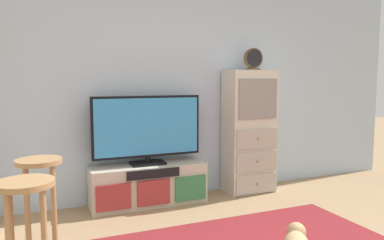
{
  "coord_description": "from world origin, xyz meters",
  "views": [
    {
      "loc": [
        -1.35,
        -1.52,
        1.32
      ],
      "look_at": [
        -0.03,
        1.64,
        0.95
      ],
      "focal_mm": 34.49,
      "sensor_mm": 36.0,
      "label": 1
    }
  ],
  "objects_px": {
    "side_cabinet": "(249,132)",
    "bar_stool_near": "(26,212)",
    "media_console": "(149,185)",
    "television": "(147,128)",
    "bar_stool_far": "(40,183)",
    "desk_clock": "(253,59)"
  },
  "relations": [
    {
      "from": "side_cabinet",
      "to": "bar_stool_far",
      "type": "xyz_separation_m",
      "value": [
        -2.31,
        -0.74,
        -0.18
      ]
    },
    {
      "from": "television",
      "to": "bar_stool_near",
      "type": "bearing_deg",
      "value": -129.35
    },
    {
      "from": "media_console",
      "to": "bar_stool_near",
      "type": "bearing_deg",
      "value": -129.84
    },
    {
      "from": "side_cabinet",
      "to": "bar_stool_near",
      "type": "distance_m",
      "value": 2.76
    },
    {
      "from": "side_cabinet",
      "to": "desk_clock",
      "type": "height_order",
      "value": "desk_clock"
    },
    {
      "from": "media_console",
      "to": "bar_stool_far",
      "type": "xyz_separation_m",
      "value": [
        -1.07,
        -0.73,
        0.32
      ]
    },
    {
      "from": "media_console",
      "to": "bar_stool_near",
      "type": "height_order",
      "value": "bar_stool_near"
    },
    {
      "from": "side_cabinet",
      "to": "bar_stool_near",
      "type": "height_order",
      "value": "side_cabinet"
    },
    {
      "from": "television",
      "to": "side_cabinet",
      "type": "xyz_separation_m",
      "value": [
        1.24,
        -0.01,
        -0.1
      ]
    },
    {
      "from": "television",
      "to": "bar_stool_far",
      "type": "relative_size",
      "value": 1.6
    },
    {
      "from": "desk_clock",
      "to": "bar_stool_far",
      "type": "distance_m",
      "value": 2.65
    },
    {
      "from": "bar_stool_near",
      "to": "side_cabinet",
      "type": "bearing_deg",
      "value": 30.08
    },
    {
      "from": "media_console",
      "to": "television",
      "type": "distance_m",
      "value": 0.61
    },
    {
      "from": "bar_stool_far",
      "to": "bar_stool_near",
      "type": "bearing_deg",
      "value": -96.83
    },
    {
      "from": "side_cabinet",
      "to": "bar_stool_near",
      "type": "bearing_deg",
      "value": -149.92
    },
    {
      "from": "bar_stool_near",
      "to": "desk_clock",
      "type": "bearing_deg",
      "value": 29.54
    },
    {
      "from": "bar_stool_near",
      "to": "television",
      "type": "bearing_deg",
      "value": 50.65
    },
    {
      "from": "side_cabinet",
      "to": "bar_stool_far",
      "type": "height_order",
      "value": "side_cabinet"
    },
    {
      "from": "media_console",
      "to": "bar_stool_near",
      "type": "relative_size",
      "value": 1.67
    },
    {
      "from": "bar_stool_near",
      "to": "bar_stool_far",
      "type": "bearing_deg",
      "value": 83.17
    },
    {
      "from": "television",
      "to": "media_console",
      "type": "bearing_deg",
      "value": -90.0
    },
    {
      "from": "side_cabinet",
      "to": "television",
      "type": "bearing_deg",
      "value": 179.37
    }
  ]
}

